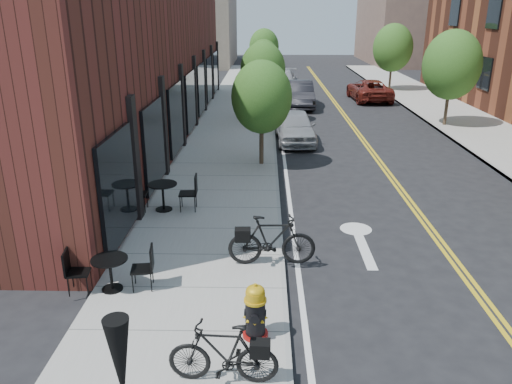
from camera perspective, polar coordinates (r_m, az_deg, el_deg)
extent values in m
plane|color=black|center=(10.61, 3.50, -11.46)|extent=(120.00, 120.00, 0.00)
cube|color=#9E9B93|center=(19.88, -3.40, 3.98)|extent=(4.00, 70.00, 0.12)
cube|color=#441D15|center=(23.91, -14.01, 14.55)|extent=(5.00, 28.00, 7.00)
cube|color=#726656|center=(57.54, -6.84, 19.34)|extent=(8.00, 14.00, 10.00)
cube|color=brown|center=(61.30, 17.71, 19.56)|extent=(10.00, 16.00, 12.00)
cylinder|color=#382B1E|center=(18.63, 0.63, 5.67)|extent=(0.16, 0.16, 1.61)
ellipsoid|color=#2A571B|center=(18.28, 0.65, 10.80)|extent=(2.20, 2.20, 2.64)
cylinder|color=#382B1E|center=(26.44, 0.78, 10.04)|extent=(0.16, 0.16, 1.68)
ellipsoid|color=#2A571B|center=(26.20, 0.80, 13.83)|extent=(2.30, 2.30, 2.76)
cylinder|color=#382B1E|center=(34.36, 0.86, 12.26)|extent=(0.16, 0.16, 1.57)
ellipsoid|color=#2A571B|center=(34.18, 0.87, 14.96)|extent=(2.10, 2.10, 2.52)
cylinder|color=#382B1E|center=(42.29, 0.91, 13.81)|extent=(0.16, 0.16, 1.71)
ellipsoid|color=#2A571B|center=(42.13, 0.92, 16.27)|extent=(2.40, 2.40, 2.88)
cylinder|color=#382B1E|center=(27.01, 20.94, 9.10)|extent=(0.16, 0.16, 1.82)
ellipsoid|color=#2A571B|center=(26.75, 21.49, 13.36)|extent=(2.80, 2.80, 3.36)
cylinder|color=#382B1E|center=(38.40, 15.09, 12.60)|extent=(0.16, 0.16, 1.82)
ellipsoid|color=#2A571B|center=(38.22, 15.37, 15.61)|extent=(2.80, 2.80, 3.36)
cylinder|color=maroon|center=(9.17, -0.08, -15.91)|extent=(0.47, 0.47, 0.07)
cylinder|color=black|center=(8.98, -0.08, -14.15)|extent=(0.36, 0.36, 0.68)
cylinder|color=gold|center=(8.79, -0.08, -12.26)|extent=(0.41, 0.41, 0.05)
cylinder|color=gold|center=(8.74, -0.09, -11.75)|extent=(0.35, 0.35, 0.16)
ellipsoid|color=gold|center=(8.69, -0.09, -11.25)|extent=(0.34, 0.34, 0.20)
cylinder|color=gold|center=(8.64, -0.09, -10.67)|extent=(0.06, 0.06, 0.07)
imported|color=black|center=(7.98, -3.78, -17.93)|extent=(1.73, 0.58, 1.03)
imported|color=black|center=(11.19, 1.83, -5.54)|extent=(1.98, 0.62, 1.18)
cylinder|color=black|center=(10.90, -16.08, -10.57)|extent=(0.48, 0.48, 0.03)
cylinder|color=black|center=(10.73, -16.25, -9.03)|extent=(0.07, 0.07, 0.68)
cylinder|color=black|center=(10.58, -16.43, -7.39)|extent=(0.83, 0.83, 0.03)
cylinder|color=black|center=(14.66, -10.47, -1.95)|extent=(0.50, 0.50, 0.03)
cylinder|color=black|center=(14.53, -10.56, -0.57)|extent=(0.07, 0.07, 0.77)
cylinder|color=black|center=(14.40, -10.66, 0.88)|extent=(0.87, 0.87, 0.03)
cone|color=black|center=(5.79, -15.30, -18.09)|extent=(0.28, 0.28, 1.04)
imported|color=#93959A|center=(22.36, 4.52, 7.44)|extent=(1.78, 4.13, 1.39)
imported|color=black|center=(30.87, 4.92, 11.07)|extent=(1.67, 4.74, 1.56)
imported|color=#A1A1A5|center=(37.86, 3.05, 12.65)|extent=(2.60, 5.09, 1.41)
imported|color=maroon|center=(33.98, 12.80, 11.31)|extent=(2.46, 4.98, 1.36)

